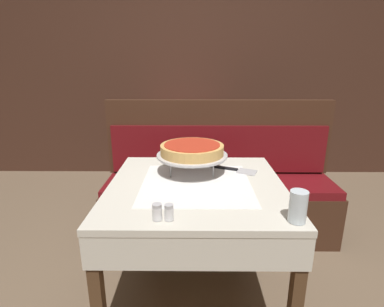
{
  "coord_description": "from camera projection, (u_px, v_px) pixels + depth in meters",
  "views": [
    {
      "loc": [
        -0.01,
        -1.39,
        1.33
      ],
      "look_at": [
        -0.02,
        0.12,
        0.86
      ],
      "focal_mm": 28.0,
      "sensor_mm": 36.0,
      "label": 1
    }
  ],
  "objects": [
    {
      "name": "ground_plane",
      "position": [
        196.0,
        303.0,
        1.72
      ],
      "size": [
        14.0,
        14.0,
        0.0
      ],
      "primitive_type": "plane",
      "color": "brown"
    },
    {
      "name": "dining_table_front",
      "position": [
        196.0,
        202.0,
        1.53
      ],
      "size": [
        0.88,
        0.88,
        0.74
      ],
      "color": "beige",
      "rests_on": "ground_plane"
    },
    {
      "name": "dining_table_rear",
      "position": [
        185.0,
        133.0,
        3.09
      ],
      "size": [
        0.73,
        0.73,
        0.75
      ],
      "color": "red",
      "rests_on": "ground_plane"
    },
    {
      "name": "booth_bench",
      "position": [
        219.0,
        196.0,
        2.35
      ],
      "size": [
        1.76,
        0.45,
        1.05
      ],
      "color": "#3D2316",
      "rests_on": "ground_plane"
    },
    {
      "name": "back_wall_panel",
      "position": [
        195.0,
        74.0,
        3.46
      ],
      "size": [
        6.0,
        0.04,
        2.4
      ],
      "primitive_type": "cube",
      "color": "#3D2319",
      "rests_on": "ground_plane"
    },
    {
      "name": "pizza_pan_stand",
      "position": [
        192.0,
        156.0,
        1.62
      ],
      "size": [
        0.38,
        0.38,
        0.11
      ],
      "color": "#ADADB2",
      "rests_on": "dining_table_front"
    },
    {
      "name": "deep_dish_pizza",
      "position": [
        192.0,
        149.0,
        1.61
      ],
      "size": [
        0.34,
        0.34,
        0.06
      ],
      "color": "tan",
      "rests_on": "pizza_pan_stand"
    },
    {
      "name": "pizza_server",
      "position": [
        232.0,
        169.0,
        1.69
      ],
      "size": [
        0.29,
        0.17,
        0.01
      ],
      "color": "#BCBCC1",
      "rests_on": "dining_table_front"
    },
    {
      "name": "water_glass_near",
      "position": [
        298.0,
        206.0,
        1.13
      ],
      "size": [
        0.07,
        0.07,
        0.12
      ],
      "color": "silver",
      "rests_on": "dining_table_front"
    },
    {
      "name": "salt_shaker",
      "position": [
        157.0,
        212.0,
        1.15
      ],
      "size": [
        0.04,
        0.04,
        0.07
      ],
      "color": "silver",
      "rests_on": "dining_table_front"
    },
    {
      "name": "pepper_shaker",
      "position": [
        169.0,
        212.0,
        1.15
      ],
      "size": [
        0.04,
        0.04,
        0.06
      ],
      "color": "silver",
      "rests_on": "dining_table_front"
    },
    {
      "name": "condiment_caddy",
      "position": [
        174.0,
        118.0,
        2.99
      ],
      "size": [
        0.12,
        0.12,
        0.16
      ],
      "color": "black",
      "rests_on": "dining_table_rear"
    }
  ]
}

